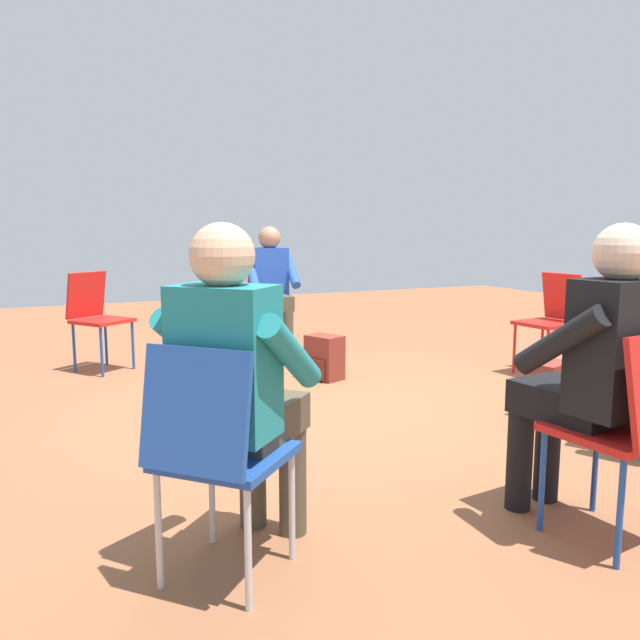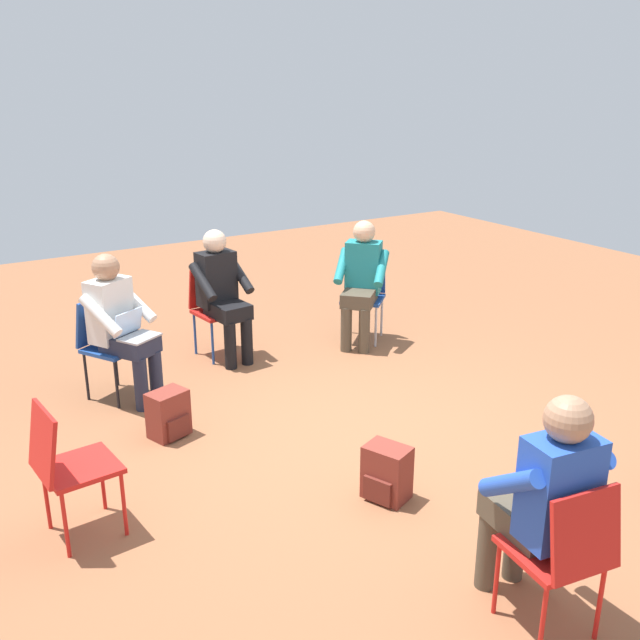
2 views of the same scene
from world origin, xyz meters
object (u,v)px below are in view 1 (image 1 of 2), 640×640
object	(u,v)px
chair_southwest	(215,446)
backpack_by_empty_chair	(324,360)
person_in_blue	(272,283)
person_in_black	(593,362)
chair_north	(269,301)
chair_south	(629,422)
chair_east	(552,316)
chair_northwest	(96,313)
backpack_near_laptop_user	(548,393)
person_in_teal	(238,378)

from	to	relation	value
chair_southwest	backpack_by_empty_chair	world-z (taller)	chair_southwest
person_in_blue	person_in_black	world-z (taller)	same
chair_north	chair_south	world-z (taller)	same
chair_east	person_in_blue	xyz separation A→B (m)	(-1.79, 1.87, 0.20)
chair_south	person_in_blue	bearing A→B (deg)	82.15
chair_southwest	chair_south	bearing A→B (deg)	31.53
chair_southwest	chair_east	size ratio (longest dim) A/B	1.00
chair_northwest	backpack_near_laptop_user	size ratio (longest dim) A/B	2.36
person_in_blue	person_in_teal	bearing A→B (deg)	75.94
person_in_black	backpack_by_empty_chair	distance (m)	2.81
chair_north	person_in_teal	xyz separation A→B (m)	(-1.52, -3.80, 0.20)
chair_south	chair_northwest	size ratio (longest dim) A/B	1.00
chair_north	person_in_blue	distance (m)	0.26
person_in_blue	backpack_by_empty_chair	size ratio (longest dim) A/B	3.44
chair_northwest	person_in_teal	distance (m)	3.56
chair_northwest	person_in_blue	bearing A→B (deg)	148.41
chair_southwest	backpack_by_empty_chair	distance (m)	3.01
chair_northwest	person_in_blue	world-z (taller)	person_in_blue
backpack_near_laptop_user	person_in_teal	bearing A→B (deg)	-159.74
chair_south	backpack_near_laptop_user	distance (m)	1.75
chair_east	backpack_near_laptop_user	bearing A→B (deg)	129.24
chair_east	backpack_by_empty_chair	xyz separation A→B (m)	(-1.80, 0.64, -0.34)
chair_south	chair_northwest	xyz separation A→B (m)	(-1.52, 4.06, 0.00)
chair_south	person_in_blue	distance (m)	4.16
person_in_blue	person_in_teal	size ratio (longest dim) A/B	1.00
chair_southwest	backpack_by_empty_chair	size ratio (longest dim) A/B	2.36
chair_northwest	person_in_teal	bearing A→B (deg)	57.68
chair_east	chair_south	bearing A→B (deg)	134.87
chair_southwest	chair_northwest	bearing A→B (deg)	137.02
chair_northwest	backpack_by_empty_chair	size ratio (longest dim) A/B	2.36
chair_north	chair_northwest	distance (m)	1.69
person_in_teal	backpack_by_empty_chair	size ratio (longest dim) A/B	3.44
person_in_blue	backpack_by_empty_chair	world-z (taller)	person_in_blue
person_in_blue	person_in_black	bearing A→B (deg)	96.19
person_in_black	chair_east	bearing A→B (deg)	41.54
backpack_by_empty_chair	chair_east	bearing A→B (deg)	-19.50
backpack_near_laptop_user	chair_east	bearing A→B (deg)	44.33
chair_south	backpack_near_laptop_user	xyz separation A→B (m)	(1.00, 1.39, -0.34)
person_in_blue	chair_north	bearing A→B (deg)	-90.00
person_in_black	chair_northwest	bearing A→B (deg)	105.01
person_in_blue	chair_south	bearing A→B (deg)	96.51
chair_southwest	chair_east	distance (m)	3.90
chair_north	backpack_near_laptop_user	xyz separation A→B (m)	(0.85, -2.93, -0.34)
chair_north	person_in_blue	size ratio (longest dim) A/B	0.69
chair_north	person_in_black	xyz separation A→B (m)	(-0.17, -4.15, 0.20)
chair_east	person_in_teal	world-z (taller)	person_in_teal
chair_south	person_in_teal	bearing A→B (deg)	153.35
chair_south	person_in_black	size ratio (longest dim) A/B	0.69
person_in_teal	backpack_by_empty_chair	distance (m)	2.88
person_in_blue	person_in_teal	xyz separation A→B (m)	(-1.50, -3.64, 0.00)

